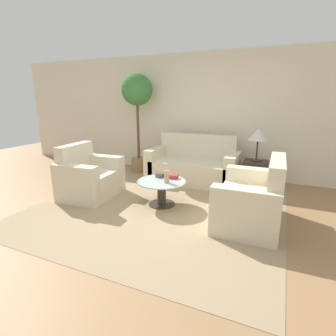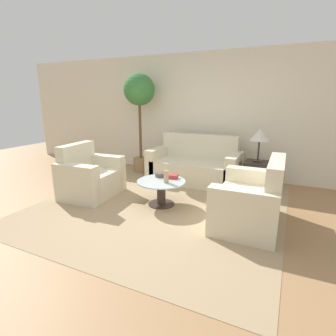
# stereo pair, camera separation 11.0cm
# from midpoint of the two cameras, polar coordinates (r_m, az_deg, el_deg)

# --- Properties ---
(ground_plane) EXTENTS (14.00, 14.00, 0.00)m
(ground_plane) POSITION_cam_midpoint_polar(r_m,az_deg,el_deg) (3.75, -5.80, -11.35)
(ground_plane) COLOR #9E754C
(wall_back) EXTENTS (10.00, 0.06, 2.60)m
(wall_back) POSITION_cam_midpoint_polar(r_m,az_deg,el_deg) (5.85, 7.11, 11.30)
(wall_back) COLOR beige
(wall_back) RESTS_ON ground_plane
(rug) EXTENTS (3.68, 3.70, 0.01)m
(rug) POSITION_cam_midpoint_polar(r_m,az_deg,el_deg) (4.26, -2.12, -7.91)
(rug) COLOR tan
(rug) RESTS_ON ground_plane
(sofa_main) EXTENTS (1.81, 0.85, 0.94)m
(sofa_main) POSITION_cam_midpoint_polar(r_m,az_deg,el_deg) (5.41, 5.04, 0.35)
(sofa_main) COLOR beige
(sofa_main) RESTS_ON ground_plane
(armchair) EXTENTS (0.84, 1.03, 0.90)m
(armchair) POSITION_cam_midpoint_polar(r_m,az_deg,el_deg) (4.76, -17.62, -2.31)
(armchair) COLOR beige
(armchair) RESTS_ON ground_plane
(loveseat) EXTENTS (0.82, 1.22, 0.92)m
(loveseat) POSITION_cam_midpoint_polar(r_m,az_deg,el_deg) (3.72, 17.44, -7.14)
(loveseat) COLOR beige
(loveseat) RESTS_ON ground_plane
(coffee_table) EXTENTS (0.76, 0.76, 0.40)m
(coffee_table) POSITION_cam_midpoint_polar(r_m,az_deg,el_deg) (4.17, -2.15, -4.65)
(coffee_table) COLOR #332823
(coffee_table) RESTS_ON ground_plane
(side_table) EXTENTS (0.43, 0.43, 0.54)m
(side_table) POSITION_cam_midpoint_polar(r_m,az_deg,el_deg) (5.14, 17.79, -1.47)
(side_table) COLOR #332823
(side_table) RESTS_ON ground_plane
(table_lamp) EXTENTS (0.35, 0.35, 0.61)m
(table_lamp) POSITION_cam_midpoint_polar(r_m,az_deg,el_deg) (4.99, 18.46, 6.80)
(table_lamp) COLOR #332823
(table_lamp) RESTS_ON side_table
(potted_plant) EXTENTS (0.68, 0.68, 2.19)m
(potted_plant) POSITION_cam_midpoint_polar(r_m,az_deg,el_deg) (5.96, -7.26, 14.67)
(potted_plant) COLOR #93704C
(potted_plant) RESTS_ON ground_plane
(vase) EXTENTS (0.08, 0.08, 0.19)m
(vase) POSITION_cam_midpoint_polar(r_m,az_deg,el_deg) (4.00, -1.07, -1.88)
(vase) COLOR tan
(vase) RESTS_ON coffee_table
(bowl) EXTENTS (0.16, 0.16, 0.07)m
(bowl) POSITION_cam_midpoint_polar(r_m,az_deg,el_deg) (4.32, -2.51, -1.51)
(bowl) COLOR brown
(bowl) RESTS_ON coffee_table
(book_stack) EXTENTS (0.21, 0.14, 0.06)m
(book_stack) POSITION_cam_midpoint_polar(r_m,az_deg,el_deg) (4.24, 0.12, -1.85)
(book_stack) COLOR #BC3333
(book_stack) RESTS_ON coffee_table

